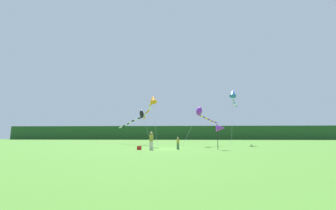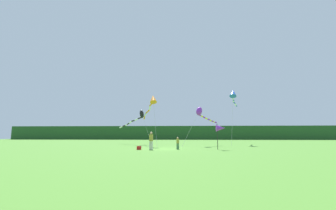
# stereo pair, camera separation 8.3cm
# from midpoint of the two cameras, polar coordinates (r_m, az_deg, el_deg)

# --- Properties ---
(ground_plane) EXTENTS (120.00, 120.00, 0.00)m
(ground_plane) POSITION_cam_midpoint_polar(r_m,az_deg,el_deg) (23.02, -1.01, -11.82)
(ground_plane) COLOR #4C842D
(distant_treeline) EXTENTS (108.00, 3.69, 4.28)m
(distant_treeline) POSITION_cam_midpoint_polar(r_m,az_deg,el_deg) (67.93, 1.92, -7.57)
(distant_treeline) COLOR #234C23
(distant_treeline) RESTS_ON ground
(person_adult) EXTENTS (0.40, 0.40, 1.80)m
(person_adult) POSITION_cam_midpoint_polar(r_m,az_deg,el_deg) (21.63, -4.68, -9.37)
(person_adult) COLOR silver
(person_adult) RESTS_ON ground
(person_child) EXTENTS (0.28, 0.28, 1.26)m
(person_child) POSITION_cam_midpoint_polar(r_m,az_deg,el_deg) (22.14, 2.61, -10.14)
(person_child) COLOR #3F724C
(person_child) RESTS_ON ground
(cooler_box) EXTENTS (0.42, 0.31, 0.36)m
(cooler_box) POSITION_cam_midpoint_polar(r_m,az_deg,el_deg) (21.67, -7.95, -11.49)
(cooler_box) COLOR red
(cooler_box) RESTS_ON ground
(banner_flag_pole) EXTENTS (0.90, 0.70, 2.65)m
(banner_flag_pole) POSITION_cam_midpoint_polar(r_m,az_deg,el_deg) (22.26, 14.04, -6.17)
(banner_flag_pole) COLOR black
(banner_flag_pole) RESTS_ON ground
(kite_blue) EXTENTS (3.18, 8.15, 8.83)m
(kite_blue) POSITION_cam_midpoint_polar(r_m,az_deg,el_deg) (34.96, 17.22, 2.83)
(kite_blue) COLOR #B2B2B2
(kite_blue) RESTS_ON ground
(kite_purple) EXTENTS (5.24, 5.02, 5.44)m
(kite_purple) POSITION_cam_midpoint_polar(r_m,az_deg,el_deg) (29.34, 8.79, -2.06)
(kite_purple) COLOR #B2B2B2
(kite_purple) RESTS_ON ground
(kite_orange) EXTENTS (3.37, 9.24, 7.14)m
(kite_orange) POSITION_cam_midpoint_polar(r_m,az_deg,el_deg) (29.44, -4.47, 0.94)
(kite_orange) COLOR #B2B2B2
(kite_orange) RESTS_ON ground
(kite_black) EXTENTS (6.62, 5.99, 5.42)m
(kite_black) POSITION_cam_midpoint_polar(r_m,az_deg,el_deg) (33.62, -8.32, -3.25)
(kite_black) COLOR #B2B2B2
(kite_black) RESTS_ON ground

